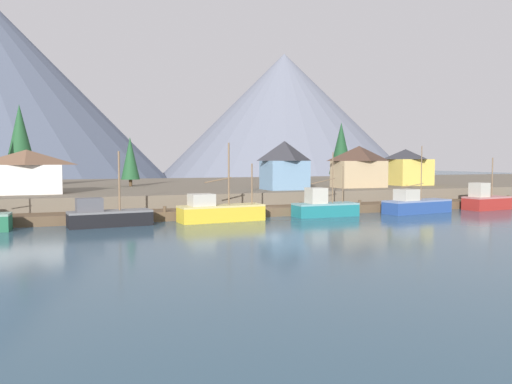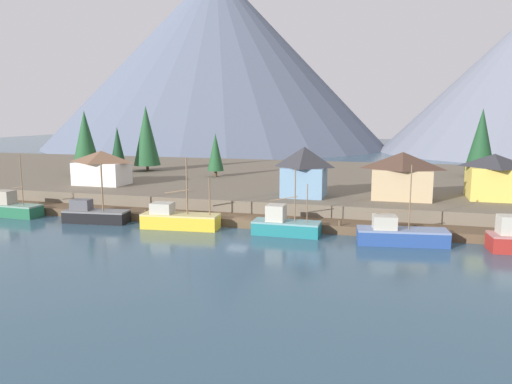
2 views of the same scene
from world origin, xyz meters
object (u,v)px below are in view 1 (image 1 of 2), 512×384
object	(u,v)px
fishing_boat_red	(485,201)
house_white	(27,171)
house_tan	(359,166)
fishing_boat_black	(108,216)
conifer_near_right	(130,158)
fishing_boat_yellow	(219,211)
conifer_mid_left	(20,142)
fishing_boat_teal	(324,207)
house_blue	(284,165)
house_yellow	(405,167)
conifer_mid_right	(341,148)
fishing_boat_blue	(416,205)

from	to	relation	value
fishing_boat_red	house_white	world-z (taller)	house_white
fishing_boat_red	house_tan	bearing A→B (deg)	124.60
fishing_boat_black	conifer_near_right	world-z (taller)	conifer_near_right
house_tan	house_white	xyz separation A→B (m)	(-44.60, 1.43, -0.43)
fishing_boat_yellow	conifer_near_right	world-z (taller)	conifer_near_right
fishing_boat_black	fishing_boat_red	world-z (taller)	fishing_boat_black
house_white	conifer_mid_left	bearing A→B (deg)	96.38
fishing_boat_yellow	fishing_boat_teal	xyz separation A→B (m)	(12.71, 0.42, 0.02)
fishing_boat_black	conifer_near_right	distance (m)	29.17
fishing_boat_yellow	conifer_near_right	xyz separation A→B (m)	(-5.84, 28.08, 5.71)
fishing_boat_yellow	house_blue	bearing A→B (deg)	37.77
house_yellow	conifer_mid_right	bearing A→B (deg)	85.69
fishing_boat_blue	house_yellow	size ratio (longest dim) A/B	1.31
fishing_boat_teal	conifer_near_right	size ratio (longest dim) A/B	0.99
fishing_boat_yellow	house_blue	world-z (taller)	house_blue
conifer_near_right	fishing_boat_red	bearing A→B (deg)	-33.63
house_blue	house_yellow	bearing A→B (deg)	12.46
fishing_boat_black	fishing_boat_blue	size ratio (longest dim) A/B	0.87
fishing_boat_red	house_blue	bearing A→B (deg)	147.09
fishing_boat_teal	conifer_near_right	distance (m)	33.79
fishing_boat_black	house_blue	world-z (taller)	house_blue
fishing_boat_yellow	fishing_boat_blue	xyz separation A→B (m)	(25.06, -0.29, -0.06)
house_tan	house_blue	world-z (taller)	house_blue
fishing_boat_yellow	house_tan	size ratio (longest dim) A/B	1.21
house_tan	conifer_near_right	xyz separation A→B (m)	(-31.02, 15.23, 1.18)
fishing_boat_black	house_yellow	size ratio (longest dim) A/B	1.14
house_yellow	fishing_boat_blue	bearing A→B (deg)	-123.53
house_white	conifer_near_right	world-z (taller)	conifer_near_right
conifer_near_right	conifer_mid_left	distance (m)	16.44
house_yellow	conifer_mid_right	world-z (taller)	conifer_mid_right
house_yellow	house_white	world-z (taller)	house_yellow
fishing_boat_black	fishing_boat_yellow	size ratio (longest dim) A/B	0.88
conifer_mid_right	fishing_boat_teal	bearing A→B (deg)	-122.48
conifer_mid_right	house_blue	bearing A→B (deg)	-131.50
fishing_boat_yellow	house_tan	xyz separation A→B (m)	(25.18, 12.85, 4.52)
fishing_boat_blue	house_white	size ratio (longest dim) A/B	1.15
house_tan	conifer_mid_right	xyz separation A→B (m)	(13.11, 27.75, 3.35)
house_yellow	conifer_near_right	distance (m)	43.80
fishing_boat_teal	conifer_mid_right	size ratio (longest dim) A/B	0.63
house_tan	house_blue	bearing A→B (deg)	-174.92
house_yellow	fishing_boat_teal	bearing A→B (deg)	-145.14
house_white	fishing_boat_teal	bearing A→B (deg)	-23.34
house_blue	conifer_near_right	xyz separation A→B (m)	(-18.60, 16.33, 0.92)
house_yellow	conifer_near_right	xyz separation A→B (m)	(-42.36, 11.08, 1.34)
fishing_boat_teal	conifer_near_right	bearing A→B (deg)	123.65
fishing_boat_teal	fishing_boat_blue	world-z (taller)	fishing_boat_blue
house_white	conifer_near_right	distance (m)	19.43
conifer_near_right	house_yellow	bearing A→B (deg)	-14.67
fishing_boat_yellow	fishing_boat_teal	world-z (taller)	fishing_boat_yellow
fishing_boat_teal	house_tan	world-z (taller)	house_tan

